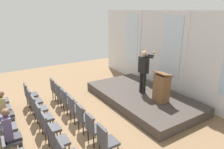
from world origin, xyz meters
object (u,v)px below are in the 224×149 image
Objects in this scene: chair_r0_c4 at (83,116)px; chair_r2_c2 at (3,115)px; chair_r1_c3 at (43,116)px; speaker at (144,69)px; chair_r2_c4 at (8,139)px; audience_r2_c4 at (10,130)px; chair_r0_c6 at (106,140)px; chair_r1_c2 at (38,107)px; chair_r0_c0 at (56,88)px; chair_r1_c0 at (29,93)px; chair_r0_c1 at (61,94)px; chair_r1_c1 at (33,100)px; chair_r0_c2 at (67,100)px; chair_r2_c1 at (1,107)px; audience_r2_c2 at (5,109)px; chair_r0_c5 at (93,127)px; chair_r0_c3 at (74,107)px; mic_stand at (143,82)px; chair_r1_c4 at (49,126)px; chair_r2_c3 at (5,126)px; chair_r1_c5 at (57,139)px; lectern at (162,87)px.

chair_r0_c4 is 2.52m from chair_r2_c2.
speaker is at bearing 90.98° from chair_r1_c3.
chair_r2_c4 is 0.24m from audience_r2_c4.
audience_r2_c4 is (1.39, 0.08, 0.22)m from chair_r2_c2.
chair_r1_c2 is (-2.78, -1.05, 0.00)m from chair_r0_c6.
chair_r1_c0 is (0.00, -1.05, 0.00)m from chair_r0_c0.
chair_r1_c1 is (0.00, -1.05, 0.00)m from chair_r0_c1.
chair_r0_c0 is 1.00× the size of chair_r2_c2.
chair_r0_c2 and chair_r2_c1 have the same top height.
chair_r1_c3 is 1.21m from audience_r2_c2.
chair_r2_c4 is at bearing -90.00° from audience_r2_c4.
chair_r0_c5 and chair_r1_c3 have the same top height.
audience_r2_c4 reaches higher than chair_r0_c3.
chair_r1_c0 is 1.00× the size of chair_r1_c2.
chair_r1_c3 is at bearing -56.41° from chair_r0_c2.
mic_stand is 4.45m from chair_r1_c4.
chair_r1_c1 is at bearing -163.24° from chair_r0_c6.
chair_r0_c3 is at bearing 90.00° from chair_r2_c3.
chair_r2_c2 is at bearing -143.02° from chair_r1_c4.
chair_r0_c2 is 1.00× the size of chair_r0_c4.
chair_r2_c1 is (-2.78, -1.05, 0.00)m from chair_r1_c5.
chair_r0_c4 is 1.00× the size of chair_r0_c5.
lectern reaches higher than chair_r0_c1.
lectern reaches higher than audience_r2_c2.
audience_r2_c4 reaches higher than chair_r0_c4.
speaker is at bearing 63.85° from chair_r1_c0.
chair_r0_c4 and chair_r0_c5 have the same top height.
mic_stand reaches higher than chair_r1_c4.
chair_r0_c3 is at bearing 180.00° from chair_r0_c6.
mic_stand is 1.34× the size of lectern.
chair_r2_c2 is (1.39, -2.10, 0.00)m from chair_r0_c0.
lectern is 4.47m from chair_r1_c2.
speaker is at bearing 81.34° from chair_r1_c2.
audience_r2_c4 reaches higher than chair_r0_c5.
speaker is 1.88× the size of chair_r0_c0.
chair_r0_c2 is 2.21m from chair_r2_c1.
chair_r0_c1 is (-1.32, -3.06, -0.86)m from speaker.
lectern is (1.01, 0.03, -0.48)m from speaker.
chair_r0_c4 is at bearing 56.41° from chair_r2_c2.
chair_r0_c2 is 1.00× the size of chair_r0_c5.
chair_r1_c0 is at bearing 123.59° from chair_r2_c1.
chair_r1_c0 and chair_r2_c4 have the same top height.
chair_r1_c5 is (2.09, -1.05, 0.00)m from chair_r0_c2.
chair_r0_c3 and chair_r2_c3 have the same top height.
chair_r0_c6 is (2.42, -3.28, -0.17)m from mic_stand.
chair_r0_c5 is 1.00× the size of chair_r2_c1.
chair_r0_c1 is at bearing 180.00° from chair_r0_c2.
chair_r0_c0 is 3.48m from chair_r2_c4.
chair_r1_c0 and chair_r1_c5 have the same top height.
chair_r1_c3 is 1.39m from chair_r1_c5.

